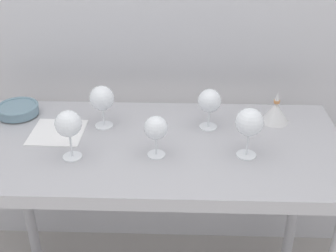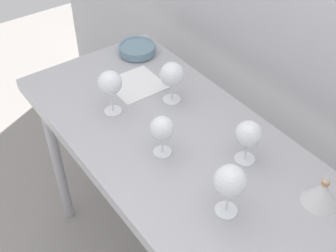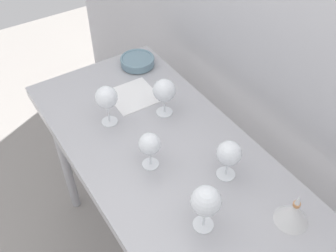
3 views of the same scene
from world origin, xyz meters
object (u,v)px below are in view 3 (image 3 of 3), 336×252
at_px(wine_glass_near_right, 206,202).
at_px(decanter_funnel, 293,213).
at_px(wine_glass_near_left, 106,98).
at_px(wine_glass_far_right, 229,154).
at_px(wine_glass_far_left, 164,91).
at_px(tasting_bowl, 137,61).
at_px(wine_glass_near_center, 150,145).
at_px(tasting_sheet_upper, 133,96).

bearing_deg(wine_glass_near_right, decanter_funnel, 60.68).
relative_size(wine_glass_near_left, wine_glass_far_right, 1.12).
distance_m(wine_glass_far_right, wine_glass_far_left, 0.41).
relative_size(wine_glass_far_right, tasting_bowl, 0.96).
bearing_deg(decanter_funnel, wine_glass_far_left, -174.81).
xyz_separation_m(wine_glass_near_center, tasting_bowl, (-0.58, 0.28, -0.08)).
xyz_separation_m(wine_glass_near_center, decanter_funnel, (0.46, 0.26, -0.06)).
bearing_deg(wine_glass_near_center, tasting_bowl, 154.36).
xyz_separation_m(wine_glass_far_right, wine_glass_far_left, (-0.41, -0.00, 0.01)).
bearing_deg(wine_glass_far_left, wine_glass_near_left, -108.60).
xyz_separation_m(tasting_sheet_upper, decanter_funnel, (0.84, 0.12, 0.04)).
bearing_deg(wine_glass_near_center, wine_glass_far_left, 137.14).
bearing_deg(wine_glass_far_left, tasting_sheet_upper, -161.24).
distance_m(wine_glass_near_center, wine_glass_far_left, 0.30).
distance_m(wine_glass_near_right, tasting_sheet_upper, 0.73).
relative_size(wine_glass_near_right, wine_glass_far_left, 1.08).
bearing_deg(tasting_bowl, wine_glass_near_center, -25.64).
bearing_deg(wine_glass_near_center, wine_glass_far_right, 46.93).
distance_m(tasting_sheet_upper, tasting_bowl, 0.24).
bearing_deg(tasting_sheet_upper, wine_glass_far_left, 19.95).
relative_size(tasting_sheet_upper, decanter_funnel, 1.55).
relative_size(wine_glass_near_right, tasting_sheet_upper, 0.91).
height_order(wine_glass_near_center, decanter_funnel, wine_glass_near_center).
relative_size(wine_glass_near_left, tasting_sheet_upper, 0.89).
distance_m(wine_glass_near_left, wine_glass_far_right, 0.53).
relative_size(wine_glass_far_left, tasting_sheet_upper, 0.84).
bearing_deg(wine_glass_far_right, wine_glass_near_center, -133.07).
bearing_deg(wine_glass_near_left, tasting_bowl, 133.79).
height_order(wine_glass_near_right, decanter_funnel, wine_glass_near_right).
xyz_separation_m(wine_glass_far_right, decanter_funnel, (0.27, 0.06, -0.07)).
height_order(wine_glass_far_left, tasting_sheet_upper, wine_glass_far_left).
xyz_separation_m(tasting_sheet_upper, tasting_bowl, (-0.19, 0.13, 0.02)).
distance_m(wine_glass_far_left, tasting_sheet_upper, 0.21).
height_order(wine_glass_near_left, wine_glass_near_right, wine_glass_near_right).
xyz_separation_m(wine_glass_far_left, decanter_funnel, (0.67, 0.06, -0.07)).
bearing_deg(wine_glass_far_left, tasting_bowl, 167.98).
xyz_separation_m(wine_glass_near_center, tasting_sheet_upper, (-0.39, 0.14, -0.10)).
bearing_deg(wine_glass_near_left, decanter_funnel, 20.79).
height_order(wine_glass_near_left, tasting_sheet_upper, wine_glass_near_left).
distance_m(tasting_sheet_upper, decanter_funnel, 0.85).
distance_m(wine_glass_near_right, wine_glass_far_right, 0.23).
height_order(wine_glass_near_right, wine_glass_near_center, wine_glass_near_right).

